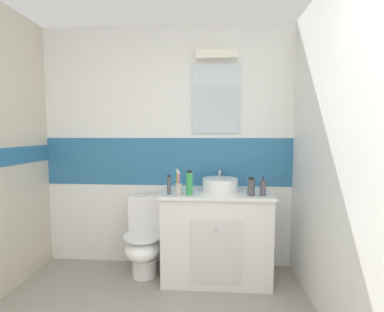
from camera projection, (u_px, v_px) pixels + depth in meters
name	position (u px, v px, depth m)	size (l,w,h in m)	color
wall_back_tiled	(168.00, 146.00, 2.87)	(3.20, 0.20, 2.50)	white
wall_right_plain	(366.00, 159.00, 1.54)	(0.10, 3.48, 2.50)	white
vanity_cabinet	(216.00, 234.00, 2.60)	(1.01, 0.55, 0.85)	silver
sink_basin	(220.00, 184.00, 2.59)	(0.34, 0.38, 0.18)	white
toilet	(145.00, 238.00, 2.67)	(0.37, 0.50, 0.78)	white
toothbrush_cup	(179.00, 188.00, 2.40)	(0.06, 0.06, 0.23)	#B2ADA3
soap_dispenser	(263.00, 188.00, 2.37)	(0.05, 0.05, 0.18)	#4C4C51
shampoo_bottle_tall	(189.00, 183.00, 2.40)	(0.06, 0.06, 0.22)	green
toothpaste_tube_upright	(169.00, 185.00, 2.41)	(0.04, 0.04, 0.18)	#4C4C51
mouthwash_bottle	(251.00, 187.00, 2.37)	(0.07, 0.07, 0.16)	#4C4C51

